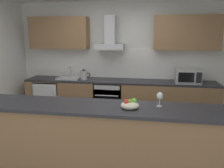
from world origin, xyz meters
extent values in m
cube|color=slate|center=(0.00, 0.00, -0.01)|extent=(5.71, 4.83, 0.02)
cube|color=white|center=(0.00, 1.97, 1.30)|extent=(5.71, 0.12, 2.60)
cube|color=white|center=(0.00, 1.90, 1.23)|extent=(4.00, 0.02, 0.66)
cube|color=olive|center=(0.00, 1.59, 0.43)|extent=(4.14, 0.60, 0.86)
cube|color=#28282D|center=(0.00, 1.59, 0.88)|extent=(4.14, 0.60, 0.04)
cube|color=olive|center=(0.09, -0.59, 0.48)|extent=(3.36, 0.52, 0.97)
cube|color=#28282D|center=(0.09, -0.59, 0.99)|extent=(3.46, 0.64, 0.04)
cube|color=olive|center=(-1.38, 1.74, 1.91)|extent=(1.33, 0.32, 0.70)
cube|color=olive|center=(1.38, 1.74, 1.91)|extent=(1.33, 0.32, 0.70)
cube|color=slate|center=(-0.21, 1.57, 0.46)|extent=(0.60, 0.56, 0.80)
cube|color=black|center=(-0.21, 1.28, 0.40)|extent=(0.50, 0.02, 0.48)
cube|color=#B7BABC|center=(-0.21, 1.28, 0.80)|extent=(0.54, 0.02, 0.09)
cylinder|color=#B7BABC|center=(-0.21, 1.25, 0.64)|extent=(0.49, 0.02, 0.02)
cube|color=white|center=(-1.60, 1.57, 0.42)|extent=(0.58, 0.56, 0.85)
cube|color=silver|center=(-1.60, 1.28, 0.43)|extent=(0.55, 0.02, 0.80)
cylinder|color=#B7BABC|center=(-1.38, 1.26, 0.47)|extent=(0.02, 0.02, 0.38)
cube|color=#B7BABC|center=(1.43, 1.54, 1.05)|extent=(0.50, 0.36, 0.30)
cube|color=black|center=(1.37, 1.35, 1.05)|extent=(0.30, 0.02, 0.19)
cube|color=black|center=(1.61, 1.35, 1.05)|extent=(0.10, 0.01, 0.21)
cube|color=silver|center=(-1.13, 1.57, 0.92)|extent=(0.50, 0.40, 0.04)
cylinder|color=#B7BABC|center=(-1.13, 1.70, 1.03)|extent=(0.03, 0.03, 0.26)
cylinder|color=#B7BABC|center=(-1.13, 1.62, 1.15)|extent=(0.03, 0.16, 0.03)
cylinder|color=#B7BABC|center=(-0.78, 1.53, 1.00)|extent=(0.15, 0.15, 0.20)
sphere|color=black|center=(-0.78, 1.53, 1.11)|extent=(0.06, 0.06, 0.06)
cone|color=#B7BABC|center=(-0.88, 1.53, 1.04)|extent=(0.09, 0.04, 0.07)
torus|color=black|center=(-0.69, 1.53, 1.01)|extent=(0.11, 0.02, 0.11)
cube|color=#B7BABC|center=(-0.21, 1.67, 1.62)|extent=(0.62, 0.45, 0.12)
cube|color=#B7BABC|center=(-0.21, 1.72, 1.98)|extent=(0.22, 0.22, 0.60)
cylinder|color=silver|center=(0.78, -0.49, 1.01)|extent=(0.07, 0.07, 0.01)
cylinder|color=silver|center=(0.78, -0.49, 1.06)|extent=(0.01, 0.01, 0.09)
ellipsoid|color=silver|center=(0.78, -0.49, 1.14)|extent=(0.08, 0.08, 0.10)
ellipsoid|color=beige|center=(0.43, -0.63, 1.04)|extent=(0.22, 0.22, 0.09)
sphere|color=red|center=(0.39, -0.65, 1.09)|extent=(0.07, 0.07, 0.07)
sphere|color=#66B233|center=(0.48, -0.60, 1.09)|extent=(0.07, 0.07, 0.07)
sphere|color=#66B233|center=(0.43, -0.63, 1.09)|extent=(0.06, 0.06, 0.06)
camera|label=1|loc=(0.65, -3.21, 1.86)|focal=36.32mm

